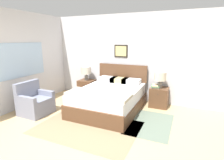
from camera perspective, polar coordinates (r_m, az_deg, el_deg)
ground_plane at (r=3.52m, az=-10.87°, el=-18.99°), size 16.00×16.00×0.00m
wall_back at (r=5.42m, az=4.77°, el=7.23°), size 7.19×0.09×2.60m
wall_left at (r=5.62m, az=-24.59°, el=6.30°), size 0.08×5.05×2.60m
area_rug_main at (r=3.94m, az=-8.05°, el=-15.08°), size 2.16×1.47×0.01m
area_rug_bedside at (r=4.15m, az=12.41°, el=-13.71°), size 0.91×1.37×0.01m
bed at (r=4.69m, az=-0.75°, el=-5.88°), size 1.54×2.01×1.11m
armchair at (r=4.87m, az=-23.89°, el=-6.83°), size 0.66×0.70×0.82m
nightstand_near_window at (r=5.88m, az=-8.16°, el=-2.61°), size 0.49×0.48×0.54m
nightstand_by_door at (r=5.10m, az=15.06°, el=-5.43°), size 0.49×0.48×0.54m
table_lamp_near_window at (r=5.75m, az=-8.43°, el=2.99°), size 0.32×0.32×0.45m
table_lamp_by_door at (r=4.94m, az=15.45°, el=0.98°), size 0.32×0.32×0.45m
book_thick_bottom at (r=4.99m, az=13.92°, el=-2.32°), size 0.24×0.25×0.03m
book_hardcover_middle at (r=4.98m, az=13.94°, el=-1.99°), size 0.26×0.30×0.03m
book_novel_upper at (r=4.97m, az=13.96°, el=-1.68°), size 0.18×0.28×0.03m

